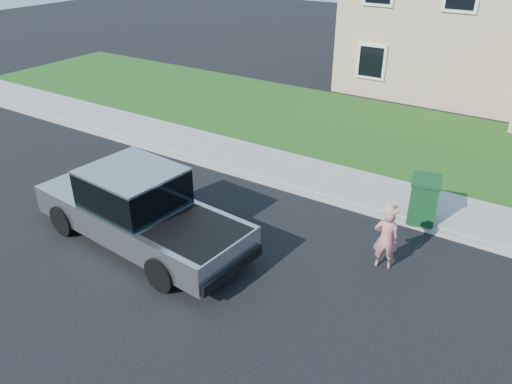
# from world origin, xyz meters

# --- Properties ---
(ground) EXTENTS (80.00, 80.00, 0.00)m
(ground) POSITION_xyz_m (0.00, 0.00, 0.00)
(ground) COLOR black
(ground) RESTS_ON ground
(curb) EXTENTS (40.00, 0.20, 0.12)m
(curb) POSITION_xyz_m (1.00, 2.90, 0.06)
(curb) COLOR gray
(curb) RESTS_ON ground
(sidewalk) EXTENTS (40.00, 2.00, 0.15)m
(sidewalk) POSITION_xyz_m (1.00, 4.00, 0.07)
(sidewalk) COLOR gray
(sidewalk) RESTS_ON ground
(lawn) EXTENTS (40.00, 7.00, 0.10)m
(lawn) POSITION_xyz_m (1.00, 8.50, 0.05)
(lawn) COLOR #164D17
(lawn) RESTS_ON ground
(house) EXTENTS (14.00, 11.30, 6.85)m
(house) POSITION_xyz_m (1.31, 16.38, 3.17)
(house) COLOR tan
(house) RESTS_ON ground
(pickup_truck) EXTENTS (5.91, 2.47, 1.90)m
(pickup_truck) POSITION_xyz_m (-2.43, -1.32, 0.88)
(pickup_truck) COLOR black
(pickup_truck) RESTS_ON ground
(woman) EXTENTS (0.61, 0.49, 1.62)m
(woman) POSITION_xyz_m (2.77, 0.89, 0.76)
(woman) COLOR #C5746C
(woman) RESTS_ON ground
(trash_bin) EXTENTS (0.88, 0.96, 1.15)m
(trash_bin) POSITION_xyz_m (2.93, 3.10, 0.73)
(trash_bin) COLOR #103D1B
(trash_bin) RESTS_ON sidewalk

